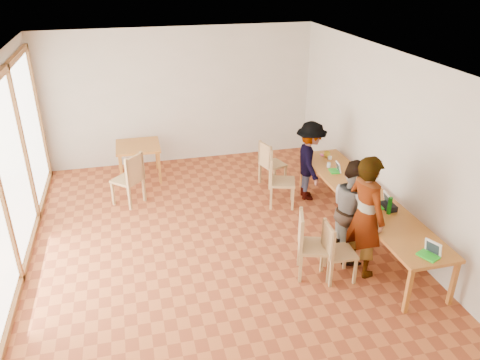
# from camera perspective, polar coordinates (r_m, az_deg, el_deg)

# --- Properties ---
(ground) EXTENTS (8.00, 8.00, 0.00)m
(ground) POSITION_cam_1_polar(r_m,az_deg,el_deg) (7.62, -2.74, -8.92)
(ground) COLOR #A55228
(ground) RESTS_ON ground
(wall_back) EXTENTS (6.00, 0.10, 3.00)m
(wall_back) POSITION_cam_1_polar(r_m,az_deg,el_deg) (10.62, -7.31, 10.06)
(wall_back) COLOR beige
(wall_back) RESTS_ON ground
(wall_right) EXTENTS (0.10, 8.00, 3.00)m
(wall_right) POSITION_cam_1_polar(r_m,az_deg,el_deg) (7.96, 18.72, 3.49)
(wall_right) COLOR beige
(wall_right) RESTS_ON ground
(ceiling) EXTENTS (6.00, 8.00, 0.04)m
(ceiling) POSITION_cam_1_polar(r_m,az_deg,el_deg) (6.41, -3.32, 13.89)
(ceiling) COLOR white
(ceiling) RESTS_ON wall_back
(communal_table) EXTENTS (0.80, 4.00, 0.75)m
(communal_table) POSITION_cam_1_polar(r_m,az_deg,el_deg) (8.03, 14.95, -2.09)
(communal_table) COLOR #AC6026
(communal_table) RESTS_ON ground
(side_table) EXTENTS (0.90, 0.90, 0.75)m
(side_table) POSITION_cam_1_polar(r_m,az_deg,el_deg) (10.06, -12.32, 3.76)
(side_table) COLOR #AC6026
(side_table) RESTS_ON ground
(chair_near) EXTENTS (0.45, 0.45, 0.49)m
(chair_near) POSITION_cam_1_polar(r_m,az_deg,el_deg) (6.91, 11.37, -7.89)
(chair_near) COLOR tan
(chair_near) RESTS_ON ground
(chair_mid) EXTENTS (0.60, 0.60, 0.54)m
(chair_mid) POSITION_cam_1_polar(r_m,az_deg,el_deg) (6.90, 8.25, -7.06)
(chair_mid) COLOR tan
(chair_mid) RESTS_ON ground
(chair_far) EXTENTS (0.59, 0.59, 0.54)m
(chair_far) POSITION_cam_1_polar(r_m,az_deg,el_deg) (8.77, 4.49, 0.60)
(chair_far) COLOR tan
(chair_far) RESTS_ON ground
(chair_empty) EXTENTS (0.55, 0.55, 0.50)m
(chair_empty) POSITION_cam_1_polar(r_m,az_deg,el_deg) (9.53, 3.54, 2.51)
(chair_empty) COLOR tan
(chair_empty) RESTS_ON ground
(chair_spare) EXTENTS (0.68, 0.68, 0.55)m
(chair_spare) POSITION_cam_1_polar(r_m,az_deg,el_deg) (8.98, -13.14, 0.69)
(chair_spare) COLOR tan
(chair_spare) RESTS_ON ground
(person_near) EXTENTS (0.62, 0.78, 1.87)m
(person_near) POSITION_cam_1_polar(r_m,az_deg,el_deg) (7.00, 15.04, -4.27)
(person_near) COLOR gray
(person_near) RESTS_ON ground
(person_mid) EXTENTS (0.70, 0.85, 1.63)m
(person_mid) POSITION_cam_1_polar(r_m,az_deg,el_deg) (7.38, 13.58, -3.52)
(person_mid) COLOR gray
(person_mid) RESTS_ON ground
(person_far) EXTENTS (0.74, 1.09, 1.55)m
(person_far) POSITION_cam_1_polar(r_m,az_deg,el_deg) (9.05, 8.52, 2.30)
(person_far) COLOR gray
(person_far) RESTS_ON ground
(laptop_near) EXTENTS (0.30, 0.31, 0.21)m
(laptop_near) POSITION_cam_1_polar(r_m,az_deg,el_deg) (6.71, 22.22, -8.11)
(laptop_near) COLOR green
(laptop_near) RESTS_ON communal_table
(laptop_mid) EXTENTS (0.26, 0.29, 0.22)m
(laptop_mid) POSITION_cam_1_polar(r_m,az_deg,el_deg) (7.72, 17.15, -2.63)
(laptop_mid) COLOR green
(laptop_mid) RESTS_ON communal_table
(laptop_far) EXTENTS (0.21, 0.23, 0.18)m
(laptop_far) POSITION_cam_1_polar(r_m,az_deg,el_deg) (8.73, 11.64, 1.31)
(laptop_far) COLOR green
(laptop_far) RESTS_ON communal_table
(yellow_mug) EXTENTS (0.16, 0.16, 0.10)m
(yellow_mug) POSITION_cam_1_polar(r_m,az_deg,el_deg) (9.35, 10.54, 3.09)
(yellow_mug) COLOR gold
(yellow_mug) RESTS_ON communal_table
(green_bottle) EXTENTS (0.07, 0.07, 0.28)m
(green_bottle) POSITION_cam_1_polar(r_m,az_deg,el_deg) (7.48, 17.77, -2.99)
(green_bottle) COLOR #0F6112
(green_bottle) RESTS_ON communal_table
(clear_glass) EXTENTS (0.07, 0.07, 0.09)m
(clear_glass) POSITION_cam_1_polar(r_m,az_deg,el_deg) (8.89, 10.77, 1.82)
(clear_glass) COLOR silver
(clear_glass) RESTS_ON communal_table
(condiment_cup) EXTENTS (0.08, 0.08, 0.06)m
(condiment_cup) POSITION_cam_1_polar(r_m,az_deg,el_deg) (9.25, 10.89, 2.67)
(condiment_cup) COLOR white
(condiment_cup) RESTS_ON communal_table
(pink_phone) EXTENTS (0.05, 0.10, 0.01)m
(pink_phone) POSITION_cam_1_polar(r_m,az_deg,el_deg) (9.42, 9.95, 3.03)
(pink_phone) COLOR #F049A3
(pink_phone) RESTS_ON communal_table
(black_pouch) EXTENTS (0.16, 0.26, 0.09)m
(black_pouch) POSITION_cam_1_polar(r_m,az_deg,el_deg) (7.66, 17.69, -3.09)
(black_pouch) COLOR black
(black_pouch) RESTS_ON communal_table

